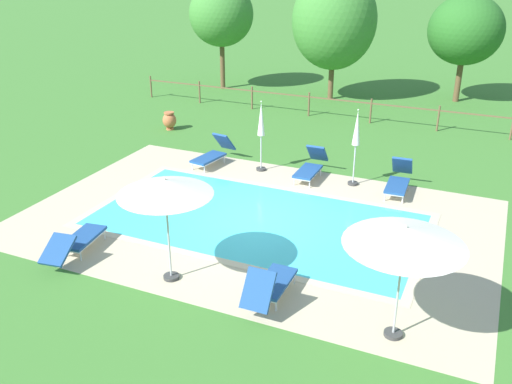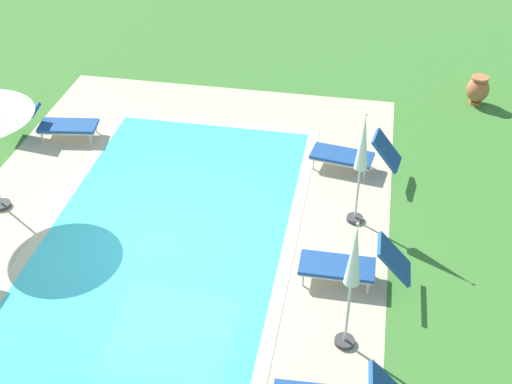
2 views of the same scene
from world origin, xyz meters
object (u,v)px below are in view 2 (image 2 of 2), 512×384
(patio_umbrella_closed_row_mid_west, at_px, (353,268))
(terracotta_urn_near_fence, at_px, (478,89))
(sun_lounger_north_mid, at_px, (355,155))
(patio_umbrella_closed_row_west, at_px, (362,153))
(sun_lounger_south_end, at_px, (55,124))
(sun_lounger_north_near_steps, at_px, (353,265))

(patio_umbrella_closed_row_mid_west, relative_size, terracotta_urn_near_fence, 3.31)
(sun_lounger_north_mid, bearing_deg, patio_umbrella_closed_row_west, 4.72)
(sun_lounger_south_end, xyz_separation_m, patio_umbrella_closed_row_west, (1.83, 6.95, 1.20))
(sun_lounger_south_end, distance_m, patio_umbrella_closed_row_mid_west, 8.67)
(patio_umbrella_closed_row_west, height_order, patio_umbrella_closed_row_mid_west, patio_umbrella_closed_row_mid_west)
(sun_lounger_north_mid, distance_m, terracotta_urn_near_fence, 4.48)
(sun_lounger_north_mid, height_order, sun_lounger_south_end, sun_lounger_north_mid)
(patio_umbrella_closed_row_west, bearing_deg, sun_lounger_north_near_steps, 2.01)
(patio_umbrella_closed_row_west, bearing_deg, patio_umbrella_closed_row_mid_west, 0.82)
(sun_lounger_north_near_steps, relative_size, sun_lounger_south_end, 0.89)
(sun_lounger_south_end, bearing_deg, sun_lounger_north_near_steps, 63.12)
(patio_umbrella_closed_row_west, xyz_separation_m, patio_umbrella_closed_row_mid_west, (3.14, 0.04, 0.05))
(sun_lounger_south_end, height_order, terracotta_urn_near_fence, sun_lounger_south_end)
(sun_lounger_north_mid, relative_size, patio_umbrella_closed_row_mid_west, 0.80)
(sun_lounger_north_near_steps, bearing_deg, patio_umbrella_closed_row_west, -177.99)
(terracotta_urn_near_fence, bearing_deg, sun_lounger_north_near_steps, -20.42)
(patio_umbrella_closed_row_west, height_order, terracotta_urn_near_fence, patio_umbrella_closed_row_west)
(sun_lounger_south_end, bearing_deg, sun_lounger_north_mid, 89.12)
(sun_lounger_north_near_steps, height_order, sun_lounger_south_end, sun_lounger_north_near_steps)
(sun_lounger_north_mid, xyz_separation_m, sun_lounger_south_end, (-0.10, -6.80, -0.03))
(sun_lounger_south_end, height_order, patio_umbrella_closed_row_mid_west, patio_umbrella_closed_row_mid_west)
(patio_umbrella_closed_row_west, distance_m, terracotta_urn_near_fence, 5.97)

